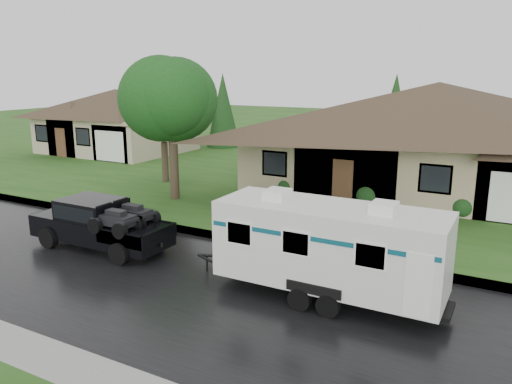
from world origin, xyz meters
TOP-DOWN VIEW (x-y plane):
  - ground at (0.00, 0.00)m, footprint 140.00×140.00m
  - road at (0.00, -2.00)m, footprint 140.00×8.00m
  - curb at (0.00, 2.25)m, footprint 140.00×0.50m
  - lawn at (0.00, 15.00)m, footprint 140.00×26.00m
  - house_main at (2.29, 13.84)m, footprint 19.44×10.80m
  - house_far at (-21.78, 15.85)m, footprint 10.80×8.64m
  - tree_left_green at (-8.82, 5.97)m, footprint 4.12×4.12m
  - tree_red at (-11.70, 8.88)m, footprint 3.10×3.10m
  - shrub_row at (2.00, 9.30)m, footprint 13.60×1.00m
  - pickup_truck at (-7.13, -0.74)m, footprint 5.40×2.05m
  - travel_trailer at (1.67, -0.74)m, footprint 6.66×2.34m

SIDE VIEW (x-z plane):
  - ground at x=0.00m, z-range 0.00..0.00m
  - road at x=0.00m, z-range 0.00..0.01m
  - curb at x=0.00m, z-range 0.00..0.15m
  - lawn at x=0.00m, z-range 0.00..0.15m
  - shrub_row at x=2.00m, z-range 0.15..1.15m
  - pickup_truck at x=-7.13m, z-range 0.06..1.87m
  - travel_trailer at x=1.67m, z-range 0.09..3.08m
  - house_far at x=-21.78m, z-range 0.07..5.87m
  - house_main at x=2.29m, z-range 0.14..7.04m
  - tree_red at x=-11.70m, z-range 1.14..6.27m
  - tree_left_green at x=-8.82m, z-range 1.47..8.30m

